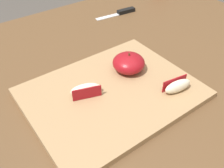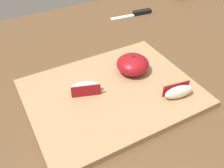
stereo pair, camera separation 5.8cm
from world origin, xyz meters
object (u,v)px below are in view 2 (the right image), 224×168
at_px(cutting_board, 112,93).
at_px(apple_wedge_near_knife, 179,92).
at_px(apple_half_skin_up, 133,64).
at_px(apple_wedge_back, 85,88).
at_px(paring_knife, 139,13).

distance_m(cutting_board, apple_wedge_near_knife, 0.15).
bearing_deg(cutting_board, apple_wedge_near_knife, -36.83).
relative_size(apple_half_skin_up, apple_wedge_back, 1.12).
height_order(apple_wedge_back, apple_wedge_near_knife, same).
bearing_deg(cutting_board, apple_wedge_back, 157.99).
bearing_deg(apple_wedge_back, cutting_board, -22.01).
relative_size(apple_wedge_back, paring_knife, 0.45).
bearing_deg(apple_wedge_near_knife, apple_wedge_back, 147.42).
xyz_separation_m(cutting_board, paring_knife, (0.30, 0.34, -0.00)).
distance_m(apple_wedge_near_knife, paring_knife, 0.47).
relative_size(apple_half_skin_up, paring_knife, 0.51).
bearing_deg(paring_knife, cutting_board, -131.45).
bearing_deg(paring_knife, apple_half_skin_up, -126.11).
bearing_deg(apple_half_skin_up, apple_wedge_near_knife, -72.99).
height_order(apple_half_skin_up, apple_wedge_near_knife, apple_half_skin_up).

